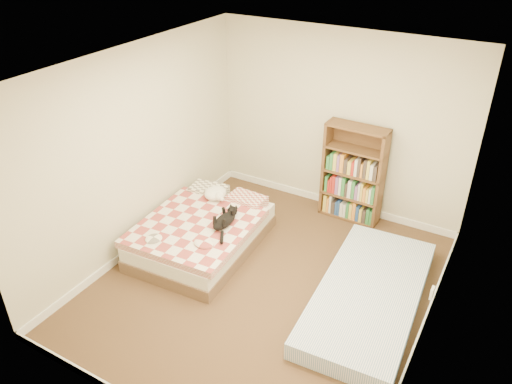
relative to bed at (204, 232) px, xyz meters
The scene contains 6 objects.
room 1.44m from the bed, 13.26° to the right, with size 3.51×4.01×2.51m.
bed is the anchor object (origin of this frame).
bookshelf 2.10m from the bed, 49.56° to the left, with size 0.82×0.30×1.36m.
floor_mattress 2.16m from the bed, ahead, with size 1.02×2.26×0.20m, color #7394BF.
black_cat 0.43m from the bed, ahead, with size 0.25×0.68×0.15m.
white_dog 0.56m from the bed, 104.74° to the left, with size 0.36×0.38×0.15m.
Camera 1 is at (2.11, -3.92, 3.78)m, focal length 35.00 mm.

